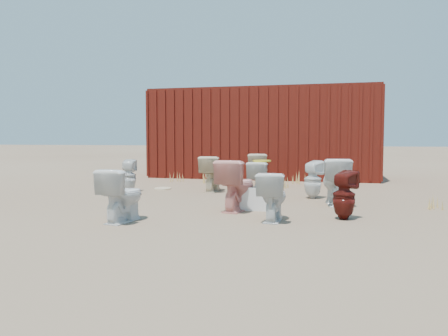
% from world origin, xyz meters
% --- Properties ---
extents(ground, '(100.00, 100.00, 0.00)m').
position_xyz_m(ground, '(0.00, 0.00, 0.00)').
color(ground, brown).
rests_on(ground, ground).
extents(shipping_container, '(6.00, 2.40, 2.40)m').
position_xyz_m(shipping_container, '(0.00, 5.20, 1.20)').
color(shipping_container, '#4D170C').
rests_on(shipping_container, ground).
extents(toilet_front_a, '(0.47, 0.72, 0.69)m').
position_xyz_m(toilet_front_a, '(-0.75, -1.81, 0.35)').
color(toilet_front_a, white).
rests_on(toilet_front_a, ground).
extents(toilet_front_pink, '(0.57, 0.82, 0.77)m').
position_xyz_m(toilet_front_pink, '(0.50, -0.60, 0.38)').
color(toilet_front_pink, '#F3998C').
rests_on(toilet_front_pink, ground).
extents(toilet_front_c, '(0.37, 0.64, 0.64)m').
position_xyz_m(toilet_front_c, '(1.14, -1.26, 0.32)').
color(toilet_front_c, silver).
rests_on(toilet_front_c, ground).
extents(toilet_front_maroon, '(0.41, 0.41, 0.66)m').
position_xyz_m(toilet_front_maroon, '(2.05, -0.94, 0.33)').
color(toilet_front_maroon, '#54130E').
rests_on(toilet_front_maroon, ground).
extents(toilet_front_e, '(0.54, 0.80, 0.76)m').
position_xyz_m(toilet_front_e, '(1.93, 0.33, 0.38)').
color(toilet_front_e, white).
rests_on(toilet_front_e, ground).
extents(toilet_back_a, '(0.35, 0.35, 0.65)m').
position_xyz_m(toilet_back_a, '(-2.09, 1.05, 0.33)').
color(toilet_back_a, silver).
rests_on(toilet_back_a, ground).
extents(toilet_back_beige_left, '(0.42, 0.72, 0.72)m').
position_xyz_m(toilet_back_beige_left, '(-0.50, 1.58, 0.36)').
color(toilet_back_beige_left, beige).
rests_on(toilet_back_beige_left, ground).
extents(toilet_back_beige_right, '(0.46, 0.75, 0.74)m').
position_xyz_m(toilet_back_beige_right, '(0.29, 2.59, 0.37)').
color(toilet_back_beige_right, beige).
rests_on(toilet_back_beige_right, ground).
extents(toilet_back_yellowlid, '(0.49, 0.70, 0.66)m').
position_xyz_m(toilet_back_yellowlid, '(0.63, 0.91, 0.33)').
color(toilet_back_yellowlid, silver).
rests_on(toilet_back_yellowlid, ground).
extents(toilet_back_e, '(0.43, 0.43, 0.68)m').
position_xyz_m(toilet_back_e, '(1.54, 1.01, 0.34)').
color(toilet_back_e, white).
rests_on(toilet_back_e, ground).
extents(yellow_lid, '(0.33, 0.42, 0.02)m').
position_xyz_m(yellow_lid, '(0.63, 0.91, 0.67)').
color(yellow_lid, gold).
rests_on(yellow_lid, toilet_back_yellowlid).
extents(loose_tank, '(0.51, 0.24, 0.35)m').
position_xyz_m(loose_tank, '(0.69, -0.51, 0.17)').
color(loose_tank, white).
rests_on(loose_tank, ground).
extents(loose_lid_near, '(0.51, 0.59, 0.02)m').
position_xyz_m(loose_lid_near, '(0.40, 0.94, 0.01)').
color(loose_lid_near, beige).
rests_on(loose_lid_near, ground).
extents(loose_lid_far, '(0.48, 0.55, 0.02)m').
position_xyz_m(loose_lid_far, '(-1.62, 1.67, 0.01)').
color(loose_lid_far, beige).
rests_on(loose_lid_far, ground).
extents(weed_clump_a, '(0.36, 0.36, 0.27)m').
position_xyz_m(weed_clump_a, '(-1.93, 3.16, 0.14)').
color(weed_clump_a, tan).
rests_on(weed_clump_a, ground).
extents(weed_clump_b, '(0.32, 0.32, 0.30)m').
position_xyz_m(weed_clump_b, '(0.77, 2.55, 0.15)').
color(weed_clump_b, tan).
rests_on(weed_clump_b, ground).
extents(weed_clump_c, '(0.36, 0.36, 0.35)m').
position_xyz_m(weed_clump_c, '(2.01, 2.81, 0.17)').
color(weed_clump_c, tan).
rests_on(weed_clump_c, ground).
extents(weed_clump_d, '(0.30, 0.30, 0.27)m').
position_xyz_m(weed_clump_d, '(-1.08, 3.09, 0.14)').
color(weed_clump_d, tan).
rests_on(weed_clump_d, ground).
extents(weed_clump_e, '(0.34, 0.34, 0.30)m').
position_xyz_m(weed_clump_e, '(1.09, 3.50, 0.15)').
color(weed_clump_e, tan).
rests_on(weed_clump_e, ground).
extents(weed_clump_f, '(0.28, 0.28, 0.22)m').
position_xyz_m(weed_clump_f, '(3.40, 0.29, 0.11)').
color(weed_clump_f, tan).
rests_on(weed_clump_f, ground).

